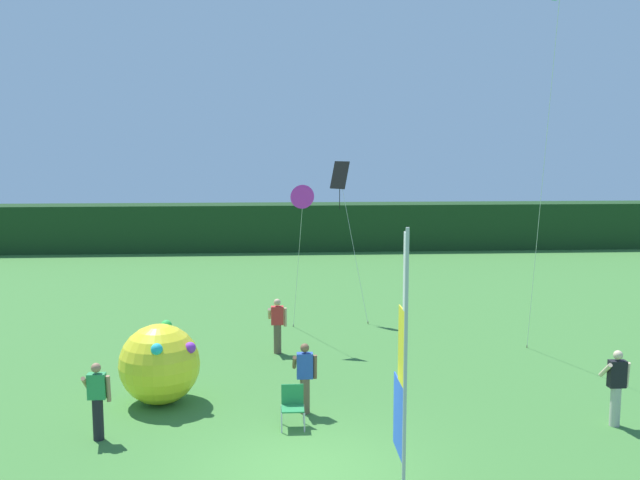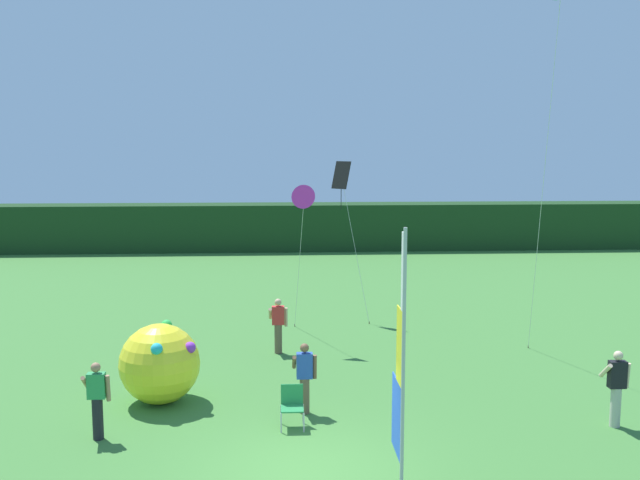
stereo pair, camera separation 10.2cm
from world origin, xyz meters
The scene contains 11 objects.
ground_plane centered at (0.00, 0.00, 0.00)m, with size 120.00×120.00×0.00m, color #3D7533.
distant_treeline centered at (0.00, 28.40, 1.33)m, with size 80.00×2.40×2.65m, color #193819.
banner_flag centered at (1.54, -1.47, 2.28)m, with size 0.06×1.03×4.75m.
person_near_banner centered at (0.13, 2.87, 0.86)m, with size 0.55×0.48×1.62m.
person_mid_field centered at (-0.47, 7.61, 0.86)m, with size 0.55×0.48×1.61m.
person_far_left centered at (6.77, 1.71, 0.89)m, with size 0.55×0.48×1.67m.
person_far_right centered at (-4.16, 1.67, 0.87)m, with size 0.55×0.48×1.62m.
inflatable_balloon centered at (-3.23, 3.72, 0.95)m, with size 1.88×1.88×1.88m.
folding_chair centered at (-0.17, 2.12, 0.51)m, with size 0.51×0.51×0.89m.
kite_magenta_delta_1 centered at (0.33, 8.70, 4.44)m, with size 0.80×2.26×4.84m.
kite_black_diamond_2 centered at (1.77, 12.08, 4.80)m, with size 1.21×1.63×5.45m.
Camera 1 is at (-0.51, -12.63, 6.01)m, focal length 40.18 mm.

